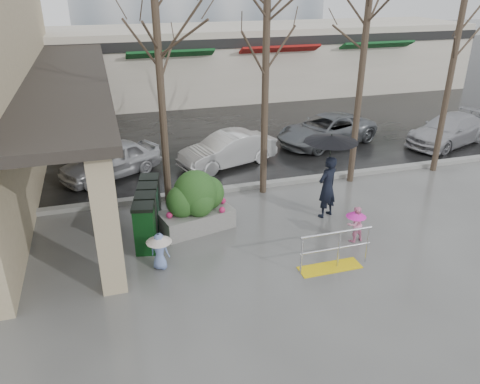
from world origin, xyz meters
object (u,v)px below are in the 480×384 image
tree_mideast (365,39)px  child_pink (355,222)px  planter (196,201)px  child_blue (159,247)px  tree_midwest (267,29)px  car_d (449,130)px  tree_east (461,18)px  tree_west (157,38)px  car_b (228,150)px  car_a (111,160)px  woman (329,168)px  handrail (333,255)px  car_c (326,130)px  news_boxes (148,212)px

tree_mideast → child_pink: 6.04m
planter → child_blue: bearing=-126.3°
tree_midwest → planter: bearing=-145.6°
car_d → tree_east: bearing=-65.2°
tree_west → car_b: (2.71, 2.72, -4.45)m
tree_midwest → tree_mideast: 3.32m
car_a → car_b: 4.34m
tree_east → child_blue: size_ratio=7.34×
woman → car_a: woman is taller
child_pink → tree_mideast: bearing=-123.8°
tree_east → child_pink: 8.20m
child_pink → car_d: 10.12m
handrail → tree_midwest: 6.83m
child_pink → car_a: bearing=-53.4°
tree_west → child_pink: bearing=-39.8°
tree_midwest → child_pink: size_ratio=6.79×
tree_east → car_c: 6.68m
tree_east → tree_west: bearing=180.0°
car_b → planter: bearing=-43.4°
child_blue → tree_east: bearing=-132.5°
child_pink → woman: bearing=-92.7°
child_blue → car_a: size_ratio=0.27×
tree_mideast → child_pink: size_ratio=6.30×
woman → child_pink: size_ratio=2.52×
tree_midwest → tree_mideast: bearing=-0.0°
car_b → car_c: 4.91m
handrail → tree_west: bearing=125.0°
news_boxes → car_d: (13.34, 4.18, -0.05)m
car_c → tree_mideast: bearing=-30.8°
tree_west → planter: tree_west is taller
planter → news_boxes: bearing=177.2°
tree_east → child_pink: tree_east is taller
handrail → planter: planter is taller
planter → car_a: size_ratio=0.60×
tree_east → car_b: bearing=159.5°
tree_west → car_d: size_ratio=1.57×
tree_east → car_c: size_ratio=1.59×
handrail → planter: bearing=133.6°
car_d → handrail: bearing=-70.8°
tree_east → planter: size_ratio=3.24×
child_pink → child_blue: size_ratio=1.05×
car_b → child_pink: bearing=-2.2°
woman → child_pink: woman is taller
handrail → planter: 4.13m
child_pink → child_blue: 5.29m
tree_midwest → car_c: (4.26, 3.95, -4.60)m
tree_east → car_d: size_ratio=1.66×
child_blue → car_d: 14.58m
tree_east → car_b: (-7.29, 2.72, -4.75)m
tree_east → planter: tree_east is taller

